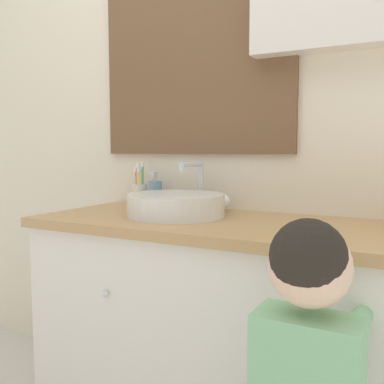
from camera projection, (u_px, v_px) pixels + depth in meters
wall_back at (257, 92)px, 1.71m from camera, size 3.20×0.18×2.50m
vanity_counter at (224, 332)px, 1.53m from camera, size 1.38×0.57×0.81m
sink_basin at (177, 204)px, 1.59m from camera, size 0.36×0.42×0.20m
toothbrush_holder at (140, 193)px, 1.91m from camera, size 0.07×0.07×0.19m
soap_dispenser at (155, 193)px, 1.86m from camera, size 0.06×0.06×0.15m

